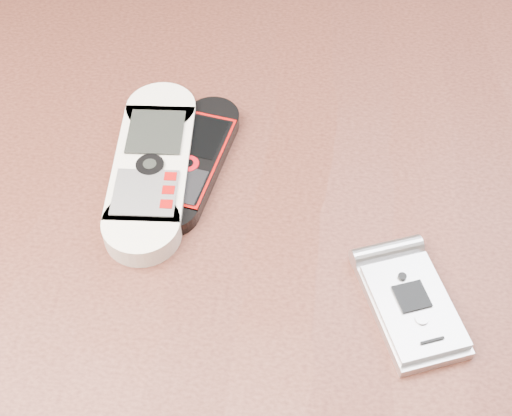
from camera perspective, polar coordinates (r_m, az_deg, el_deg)
The scene contains 4 objects.
table at distance 0.65m, azimuth -0.44°, elevation -6.28°, with size 1.20×0.80×0.75m.
nokia_white at distance 0.59m, azimuth -8.29°, elevation 3.32°, with size 0.06×0.18×0.02m, color white.
nokia_black_red at distance 0.59m, azimuth -5.07°, elevation 3.71°, with size 0.05×0.15×0.01m, color black.
motorola_razr at distance 0.52m, azimuth 12.34°, elevation -7.58°, with size 0.05×0.10×0.02m, color silver.
Camera 1 is at (0.04, -0.34, 1.19)m, focal length 50.00 mm.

